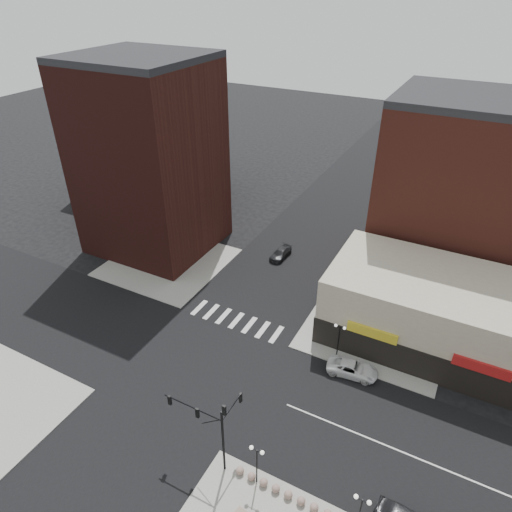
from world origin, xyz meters
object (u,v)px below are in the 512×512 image
at_px(white_suv, 352,369).
at_px(street_lamp_se_b, 361,506).
at_px(traffic_signal, 214,421).
at_px(street_lamp_ne, 339,333).
at_px(street_lamp_se_a, 257,457).
at_px(dark_sedan_north, 281,253).

bearing_deg(white_suv, street_lamp_se_b, -168.44).
distance_m(traffic_signal, street_lamp_ne, 16.62).
bearing_deg(street_lamp_ne, white_suv, -35.42).
distance_m(street_lamp_se_a, dark_sedan_north, 33.40).
distance_m(traffic_signal, street_lamp_se_a, 4.12).
height_order(street_lamp_se_a, white_suv, street_lamp_se_a).
bearing_deg(street_lamp_se_a, traffic_signal, 177.43).
bearing_deg(street_lamp_ne, traffic_signal, -106.75).
xyz_separation_m(street_lamp_se_b, white_suv, (-4.89, 14.50, -2.60)).
bearing_deg(street_lamp_se_a, street_lamp_se_b, 0.00).
relative_size(traffic_signal, street_lamp_se_b, 1.87).
xyz_separation_m(traffic_signal, street_lamp_se_b, (11.76, -0.17, -1.67)).
xyz_separation_m(street_lamp_se_a, dark_sedan_north, (-12.36, 30.92, -2.66)).
bearing_deg(street_lamp_se_b, street_lamp_ne, 113.63).
distance_m(traffic_signal, street_lamp_se_b, 11.88).
distance_m(street_lamp_se_a, street_lamp_se_b, 8.00).
bearing_deg(white_suv, street_lamp_ne, 47.50).
height_order(street_lamp_ne, white_suv, street_lamp_ne).
height_order(street_lamp_se_b, dark_sedan_north, street_lamp_se_b).
height_order(street_lamp_se_b, street_lamp_ne, same).
relative_size(street_lamp_se_a, dark_sedan_north, 0.95).
height_order(white_suv, dark_sedan_north, white_suv).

